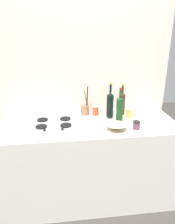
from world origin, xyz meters
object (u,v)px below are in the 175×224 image
plate_stack (144,114)px  butter_dish (101,121)px  wine_bottle_leftmost (110,105)px  condiment_jar_spare (136,125)px  condiment_jar_rear (129,113)px  wine_bottle_mid_left (122,103)px  wine_bottle_mid_right (119,110)px  mixing_bowl (116,127)px  stovetop_hob (54,124)px  condiment_jar_front (95,110)px  utensil_crock (85,109)px

plate_stack → butter_dish: size_ratio=1.89×
wine_bottle_leftmost → condiment_jar_spare: wine_bottle_leftmost is taller
condiment_jar_rear → wine_bottle_mid_left: bearing=119.2°
wine_bottle_mid_right → mixing_bowl: 0.21m
wine_bottle_mid_left → plate_stack: bearing=-21.4°
stovetop_hob → condiment_jar_rear: condiment_jar_rear is taller
wine_bottle_mid_left → condiment_jar_front: (-0.29, 0.01, -0.08)m
wine_bottle_leftmost → butter_dish: (-0.12, -0.15, -0.12)m
wine_bottle_leftmost → wine_bottle_mid_left: 0.17m
plate_stack → wine_bottle_mid_right: size_ratio=0.71×
utensil_crock → condiment_jar_rear: utensil_crock is taller
stovetop_hob → plate_stack: 0.97m
wine_bottle_leftmost → condiment_jar_rear: wine_bottle_leftmost is taller
plate_stack → mixing_bowl: size_ratio=1.32×
wine_bottle_mid_left → wine_bottle_mid_right: wine_bottle_mid_right is taller
stovetop_hob → wine_bottle_leftmost: size_ratio=1.21×
wine_bottle_leftmost → condiment_jar_rear: bearing=-5.0°
wine_bottle_leftmost → wine_bottle_mid_left: (0.15, 0.08, -0.01)m
wine_bottle_mid_left → condiment_jar_spare: size_ratio=4.38×
stovetop_hob → butter_dish: size_ratio=3.38×
wine_bottle_leftmost → wine_bottle_mid_right: 0.16m
stovetop_hob → utensil_crock: (0.34, 0.24, 0.05)m
stovetop_hob → butter_dish: bearing=-2.9°
wine_bottle_mid_right → condiment_jar_rear: (0.14, 0.13, -0.09)m
wine_bottle_mid_left → wine_bottle_mid_right: (-0.09, -0.23, 0.01)m
mixing_bowl → butter_dish: 0.20m
wine_bottle_mid_left → condiment_jar_spare: 0.40m
wine_bottle_mid_left → condiment_jar_rear: 0.14m
stovetop_hob → condiment_jar_spare: bearing=-13.2°
plate_stack → utensil_crock: (-0.63, 0.13, 0.04)m
wine_bottle_leftmost → utensil_crock: size_ratio=1.19×
stovetop_hob → plate_stack: plate_stack is taller
wine_bottle_mid_right → condiment_jar_spare: (0.13, -0.16, -0.10)m
stovetop_hob → plate_stack: (0.96, 0.11, 0.01)m
condiment_jar_spare → mixing_bowl: bearing=-178.5°
condiment_jar_front → condiment_jar_spare: (0.33, -0.40, -0.01)m
wine_bottle_leftmost → utensil_crock: bearing=154.3°
condiment_jar_rear → condiment_jar_spare: (-0.01, -0.29, -0.01)m
mixing_bowl → utensil_crock: bearing=119.1°
condiment_jar_rear → wine_bottle_leftmost: bearing=175.0°
wine_bottle_mid_left → condiment_jar_spare: wine_bottle_mid_left is taller
wine_bottle_mid_right → butter_dish: bearing=179.1°
condiment_jar_spare → utensil_crock: bearing=135.8°
mixing_bowl → utensil_crock: 0.49m
butter_dish → wine_bottle_mid_right: bearing=-0.9°
wine_bottle_mid_left → butter_dish: bearing=-140.4°
mixing_bowl → utensil_crock: size_ratio=0.61×
utensil_crock → condiment_jar_rear: (0.45, -0.14, -0.02)m
wine_bottle_leftmost → condiment_jar_spare: 0.37m
butter_dish → utensil_crock: bearing=115.2°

